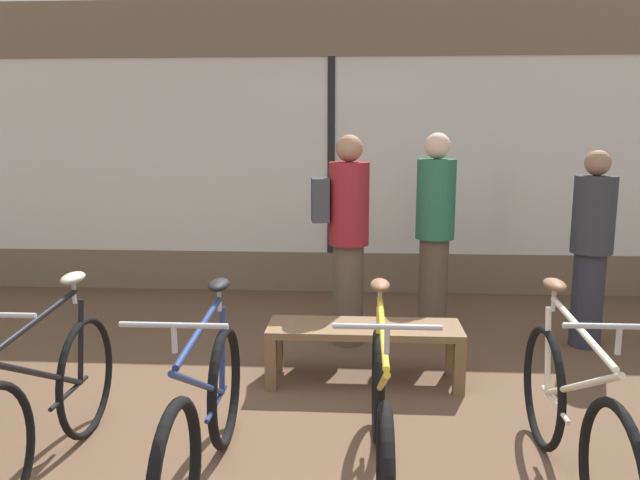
{
  "coord_description": "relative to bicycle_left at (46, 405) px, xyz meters",
  "views": [
    {
      "loc": [
        0.3,
        -3.1,
        1.82
      ],
      "look_at": [
        0.0,
        1.82,
        0.95
      ],
      "focal_mm": 35.0,
      "sensor_mm": 36.0,
      "label": 1
    }
  ],
  "objects": [
    {
      "name": "bicycle_center_left",
      "position": [
        0.85,
        -0.07,
        -0.02
      ],
      "size": [
        0.46,
        1.69,
        1.03
      ],
      "color": "black",
      "rests_on": "ground_plane"
    },
    {
      "name": "bicycle_center_right",
      "position": [
        1.74,
        0.03,
        -0.03
      ],
      "size": [
        0.46,
        1.69,
        1.02
      ],
      "color": "black",
      "rests_on": "ground_plane"
    },
    {
      "name": "customer_by_window",
      "position": [
        2.29,
        2.51,
        0.55
      ],
      "size": [
        0.34,
        0.34,
        1.8
      ],
      "color": "brown",
      "rests_on": "ground_plane"
    },
    {
      "name": "customer_mid_floor",
      "position": [
        1.52,
        2.2,
        0.56
      ],
      "size": [
        0.51,
        0.38,
        1.79
      ],
      "color": "brown",
      "rests_on": "ground_plane"
    },
    {
      "name": "display_bench",
      "position": [
        1.67,
        1.38,
        -0.05
      ],
      "size": [
        1.4,
        0.44,
        0.43
      ],
      "color": "brown",
      "rests_on": "ground_plane"
    },
    {
      "name": "customer_near_rack",
      "position": [
        3.56,
        2.28,
        0.47
      ],
      "size": [
        0.47,
        0.47,
        1.66
      ],
      "color": "#2D2D38",
      "rests_on": "ground_plane"
    },
    {
      "name": "ground_plane",
      "position": [
        1.31,
        0.14,
        -0.4
      ],
      "size": [
        24.0,
        24.0,
        0.0
      ],
      "primitive_type": "plane",
      "color": "brown"
    },
    {
      "name": "bicycle_right",
      "position": [
        2.7,
        0.02,
        -0.01
      ],
      "size": [
        0.46,
        1.71,
        1.04
      ],
      "color": "black",
      "rests_on": "ground_plane"
    },
    {
      "name": "shop_back_wall",
      "position": [
        1.31,
        3.99,
        1.23
      ],
      "size": [
        12.0,
        0.08,
        3.2
      ],
      "color": "#7A664C",
      "rests_on": "ground_plane"
    },
    {
      "name": "bicycle_left",
      "position": [
        0.0,
        0.0,
        0.0
      ],
      "size": [
        0.46,
        1.71,
        1.04
      ],
      "color": "black",
      "rests_on": "ground_plane"
    }
  ]
}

